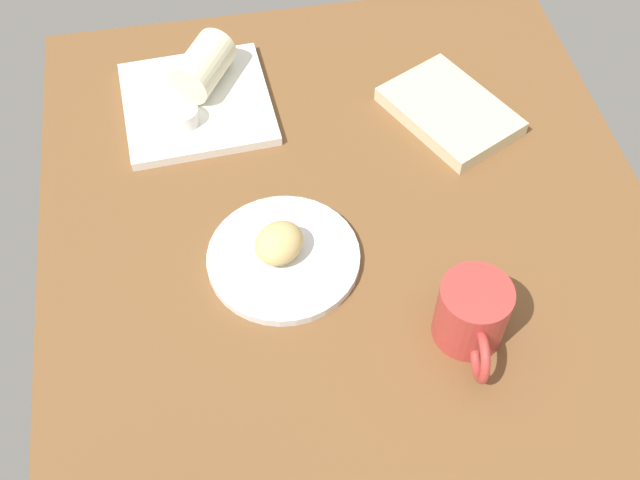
{
  "coord_description": "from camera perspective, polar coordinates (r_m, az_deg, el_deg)",
  "views": [
    {
      "loc": [
        -64.94,
        17.08,
        95.39
      ],
      "look_at": [
        -0.52,
        5.33,
        7.0
      ],
      "focal_mm": 44.32,
      "sensor_mm": 36.0,
      "label": 1
    }
  ],
  "objects": [
    {
      "name": "dining_table",
      "position": [
        1.15,
        2.57,
        -0.89
      ],
      "size": [
        110.0,
        90.0,
        4.0
      ],
      "primitive_type": "cube",
      "color": "brown",
      "rests_on": "ground"
    },
    {
      "name": "book_stack",
      "position": [
        1.31,
        9.34,
        9.17
      ],
      "size": [
        25.05,
        22.16,
        2.51
      ],
      "color": "beige",
      "rests_on": "dining_table"
    },
    {
      "name": "breakfast_wrap",
      "position": [
        1.33,
        -8.46,
        12.29
      ],
      "size": [
        13.2,
        11.82,
        6.98
      ],
      "primitive_type": "cylinder",
      "rotation": [
        1.57,
        0.0,
        4.16
      ],
      "color": "beige",
      "rests_on": "square_plate"
    },
    {
      "name": "sauce_cup",
      "position": [
        1.28,
        -9.82,
        8.85
      ],
      "size": [
        4.82,
        4.82,
        2.74
      ],
      "color": "silver",
      "rests_on": "square_plate"
    },
    {
      "name": "second_mug",
      "position": [
        1.03,
        10.96,
        -5.29
      ],
      "size": [
        14.42,
        9.34,
        9.65
      ],
      "color": "#B23833",
      "rests_on": "dining_table"
    },
    {
      "name": "square_plate",
      "position": [
        1.33,
        -8.87,
        9.72
      ],
      "size": [
        24.89,
        24.89,
        1.6
      ],
      "primitive_type": "cube",
      "rotation": [
        0.0,
        0.0,
        0.06
      ],
      "color": "white",
      "rests_on": "dining_table"
    },
    {
      "name": "round_plate",
      "position": [
        1.11,
        -2.65,
        -1.3
      ],
      "size": [
        21.58,
        21.58,
        1.4
      ],
      "primitive_type": "cylinder",
      "color": "white",
      "rests_on": "dining_table"
    },
    {
      "name": "scone_pastry",
      "position": [
        1.09,
        -2.98,
        -0.22
      ],
      "size": [
        9.54,
        9.63,
        4.92
      ],
      "primitive_type": "ellipsoid",
      "rotation": [
        0.0,
        0.0,
        5.44
      ],
      "color": "tan",
      "rests_on": "round_plate"
    }
  ]
}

